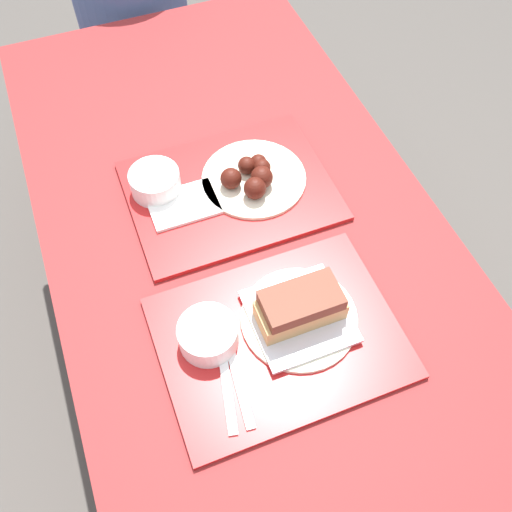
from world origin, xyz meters
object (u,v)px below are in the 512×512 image
at_px(bowl_coleslaw_far, 155,181).
at_px(wings_plate_far, 253,177).
at_px(brisket_sandwich_plate, 300,311).
at_px(bowl_coleslaw_near, 208,334).
at_px(tray_far, 230,191).
at_px(tray_near, 279,337).

relative_size(bowl_coleslaw_far, wings_plate_far, 0.47).
bearing_deg(brisket_sandwich_plate, bowl_coleslaw_near, 173.99).
distance_m(brisket_sandwich_plate, bowl_coleslaw_far, 0.43).
distance_m(bowl_coleslaw_far, wings_plate_far, 0.21).
xyz_separation_m(bowl_coleslaw_near, brisket_sandwich_plate, (0.17, -0.02, 0.00)).
height_order(tray_far, brisket_sandwich_plate, brisket_sandwich_plate).
height_order(bowl_coleslaw_near, bowl_coleslaw_far, same).
bearing_deg(brisket_sandwich_plate, bowl_coleslaw_far, 111.87).
distance_m(brisket_sandwich_plate, wings_plate_far, 0.35).
height_order(tray_far, bowl_coleslaw_far, bowl_coleslaw_far).
relative_size(tray_far, brisket_sandwich_plate, 1.99).
bearing_deg(tray_far, brisket_sandwich_plate, -88.01).
bearing_deg(tray_near, brisket_sandwich_plate, 21.27).
height_order(tray_far, wings_plate_far, wings_plate_far).
relative_size(tray_far, bowl_coleslaw_far, 4.03).
relative_size(tray_near, bowl_coleslaw_far, 4.03).
height_order(tray_near, bowl_coleslaw_near, bowl_coleslaw_near).
bearing_deg(wings_plate_far, tray_near, -103.69).
bearing_deg(bowl_coleslaw_far, tray_far, -20.49).
relative_size(brisket_sandwich_plate, bowl_coleslaw_far, 2.02).
bearing_deg(bowl_coleslaw_far, wings_plate_far, -15.58).
distance_m(tray_far, wings_plate_far, 0.06).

